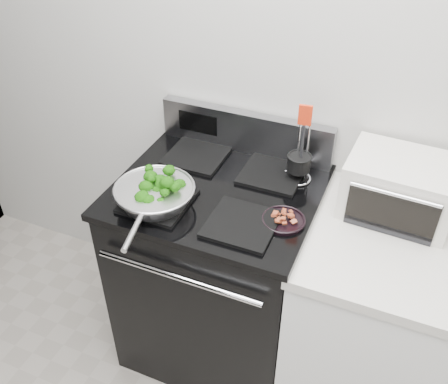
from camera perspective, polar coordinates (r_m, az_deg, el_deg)
The scene contains 8 objects.
back_wall at distance 1.96m, azimuth 11.57°, elevation 13.37°, with size 4.00×0.02×2.70m, color beige.
gas_range at distance 2.26m, azimuth -0.64°, elevation -8.92°, with size 0.79×0.69×1.13m.
counter at distance 2.19m, azimuth 16.54°, elevation -14.15°, with size 0.62×0.68×0.92m.
skillet at distance 1.86m, azimuth -7.95°, elevation -0.24°, with size 0.31×0.48×0.07m.
broccoli_pile at distance 1.85m, azimuth -7.98°, elevation 0.25°, with size 0.24×0.24×0.08m, color black, non-canonical shape.
bacon_plate at distance 1.80m, azimuth 6.83°, elevation -2.96°, with size 0.16×0.16×0.04m.
utensil_holder at distance 1.99m, azimuth 8.52°, elevation 2.89°, with size 0.11×0.11×0.34m.
toaster_oven at distance 1.93m, azimuth 19.42°, elevation 0.52°, with size 0.40×0.31×0.22m.
Camera 1 is at (0.34, -0.02, 2.12)m, focal length 40.00 mm.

